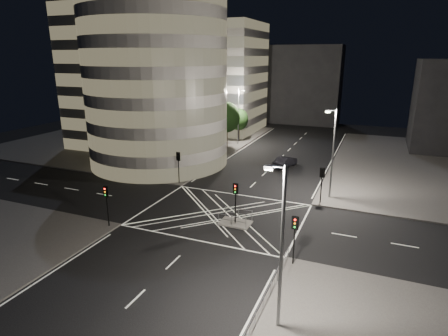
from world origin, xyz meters
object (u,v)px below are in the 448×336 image
at_px(traffic_signal_nl, 107,198).
at_px(street_lamp_right_far, 333,151).
at_px(street_lamp_left_far, 239,115).
at_px(traffic_signal_fr, 322,179).
at_px(traffic_signal_fl, 178,162).
at_px(street_lamp_left_near, 192,133).
at_px(central_island, 235,223).
at_px(street_lamp_right_near, 281,244).
at_px(sedan, 285,162).
at_px(traffic_signal_island, 236,196).
at_px(traffic_signal_nr, 295,231).

height_order(traffic_signal_nl, street_lamp_right_far, street_lamp_right_far).
bearing_deg(street_lamp_left_far, traffic_signal_fr, -51.83).
xyz_separation_m(traffic_signal_fl, street_lamp_left_near, (-0.64, 5.20, 2.63)).
height_order(central_island, street_lamp_left_near, street_lamp_left_near).
xyz_separation_m(street_lamp_left_far, street_lamp_right_near, (18.87, -44.00, 0.00)).
bearing_deg(traffic_signal_nl, street_lamp_right_near, -21.55).
distance_m(street_lamp_right_far, sedan, 13.71).
distance_m(traffic_signal_nl, street_lamp_left_near, 18.99).
height_order(traffic_signal_fr, street_lamp_left_near, street_lamp_left_near).
distance_m(street_lamp_left_far, street_lamp_right_far, 28.23).
distance_m(traffic_signal_nl, traffic_signal_island, 12.03).
bearing_deg(street_lamp_right_near, sedan, 102.79).
distance_m(traffic_signal_nl, sedan, 28.36).
relative_size(traffic_signal_island, street_lamp_left_far, 0.40).
bearing_deg(central_island, traffic_signal_fl, 142.46).
height_order(traffic_signal_nr, street_lamp_right_near, street_lamp_right_near).
height_order(street_lamp_left_near, street_lamp_left_far, same).
relative_size(central_island, traffic_signal_nl, 0.75).
height_order(traffic_signal_nl, traffic_signal_fr, same).
xyz_separation_m(traffic_signal_nl, street_lamp_right_far, (18.24, 15.80, 2.63)).
relative_size(traffic_signal_fr, street_lamp_right_near, 0.40).
height_order(traffic_signal_fl, sedan, traffic_signal_fl).
distance_m(traffic_signal_fl, street_lamp_right_far, 18.55).
bearing_deg(traffic_signal_island, street_lamp_left_near, 130.27).
height_order(traffic_signal_nl, traffic_signal_island, same).
relative_size(traffic_signal_island, street_lamp_left_near, 0.40).
height_order(traffic_signal_fl, street_lamp_right_near, street_lamp_right_near).
height_order(traffic_signal_fr, traffic_signal_island, same).
relative_size(street_lamp_right_far, street_lamp_right_near, 1.00).
distance_m(traffic_signal_fr, street_lamp_left_far, 29.63).
xyz_separation_m(traffic_signal_fr, sedan, (-6.95, 12.59, -2.13)).
xyz_separation_m(traffic_signal_fr, traffic_signal_island, (-6.80, -8.30, 0.00)).
bearing_deg(traffic_signal_nl, sedan, 67.87).
relative_size(traffic_signal_nr, street_lamp_left_far, 0.40).
relative_size(street_lamp_left_near, street_lamp_right_near, 1.00).
relative_size(central_island, street_lamp_left_near, 0.30).
height_order(traffic_signal_fl, traffic_signal_nr, same).
distance_m(traffic_signal_nr, sedan, 27.18).
relative_size(traffic_signal_fl, traffic_signal_nl, 1.00).
bearing_deg(central_island, traffic_signal_nl, -153.86).
distance_m(traffic_signal_fr, street_lamp_right_far, 3.48).
bearing_deg(street_lamp_right_far, street_lamp_left_far, 131.94).
xyz_separation_m(central_island, street_lamp_left_near, (-11.44, 13.50, 5.47)).
relative_size(traffic_signal_fl, street_lamp_right_near, 0.40).
bearing_deg(street_lamp_right_near, street_lamp_left_near, 125.97).
relative_size(central_island, street_lamp_right_far, 0.30).
bearing_deg(central_island, traffic_signal_nr, -37.93).
bearing_deg(street_lamp_left_far, sedan, -43.21).
distance_m(street_lamp_left_near, street_lamp_left_far, 18.00).
bearing_deg(sedan, street_lamp_right_far, 139.44).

